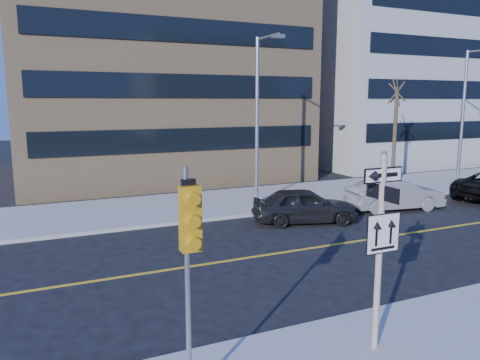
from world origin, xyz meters
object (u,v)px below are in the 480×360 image
traffic_signal (190,238)px  parked_car_b (395,194)px  streetlight_b (467,108)px  sign_pole (380,241)px  streetlight_a (259,110)px  parked_car_a (305,205)px  street_tree_west (397,95)px

traffic_signal → parked_car_b: traffic_signal is taller
parked_car_b → streetlight_b: streetlight_b is taller
sign_pole → traffic_signal: (-4.00, -0.15, 0.59)m
traffic_signal → parked_car_b: (13.61, 10.05, -2.27)m
streetlight_a → streetlight_b: size_ratio=1.00×
streetlight_b → parked_car_a: bearing=-165.1°
traffic_signal → streetlight_b: size_ratio=0.50×
parked_car_a → streetlight_b: bearing=-57.9°
traffic_signal → streetlight_b: 25.83m
sign_pole → streetlight_a: (4.00, 13.27, 2.32)m
parked_car_a → streetlight_b: 14.66m
parked_car_b → street_tree_west: size_ratio=0.73×
traffic_signal → streetlight_a: streetlight_a is taller
street_tree_west → parked_car_b: bearing=-131.0°
streetlight_b → street_tree_west: bearing=173.8°
traffic_signal → street_tree_west: bearing=39.4°
sign_pole → traffic_signal: 4.05m
sign_pole → street_tree_west: 19.22m
sign_pole → streetlight_a: 14.05m
traffic_signal → parked_car_b: size_ratio=0.87×
parked_car_a → parked_car_b: bearing=-69.9°
street_tree_west → streetlight_a: bearing=-176.5°
traffic_signal → street_tree_west: 22.14m
parked_car_a → parked_car_b: size_ratio=0.97×
sign_pole → streetlight_b: bearing=36.4°
sign_pole → streetlight_a: size_ratio=0.51×
street_tree_west → parked_car_a: bearing=-154.2°
street_tree_west → traffic_signal: bearing=-140.6°
parked_car_a → streetlight_a: 5.41m
parked_car_b → street_tree_west: 7.03m
parked_car_a → street_tree_west: 10.71m
parked_car_a → parked_car_b: 5.25m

